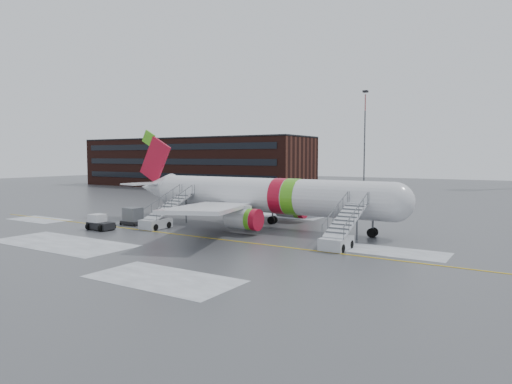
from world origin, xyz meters
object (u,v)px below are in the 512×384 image
Objects in this scene: airstair_aft at (161,218)px; pushback_tug at (99,223)px; airstair_fwd at (340,235)px; uld_container at (133,217)px; airliner at (258,196)px.

pushback_tug is at bearing -135.63° from airstair_aft.
uld_container is at bearing -179.74° from airstair_fwd.
airstair_aft is 2.67× the size of pushback_tug.
airliner reaches higher than uld_container.
airstair_aft is at bearing -142.41° from airliner.
airstair_fwd is 3.16× the size of uld_container.
airliner is 14.49m from uld_container.
airliner is 12.14× the size of pushback_tug.
airliner reaches higher than airstair_fwd.
airstair_aft is 4.15m from uld_container.
airstair_aft is 3.16× the size of uld_container.
airliner is 14.39× the size of uld_container.
airliner is at bearing 40.11° from pushback_tug.
pushback_tug is (-13.03, -10.98, -2.70)m from airliner.
airstair_fwd is 1.00× the size of airstair_aft.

